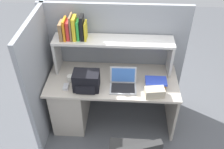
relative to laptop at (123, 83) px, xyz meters
The scene contains 12 objects.
ground_plane 0.80m from the laptop, 138.26° to the left, with size 8.00×8.00×0.00m, color #595B60.
desk 0.66m from the laptop, 167.08° to the left, with size 1.60×0.70×0.73m.
cubicle_partition_rear 0.52m from the laptop, 105.08° to the left, with size 1.84×0.05×1.55m, color gray.
cubicle_partition_left 0.99m from the laptop, behind, with size 0.05×1.06×1.55m, color gray.
overhead_hutch 0.46m from the laptop, 112.82° to the left, with size 1.44×0.28×0.45m.
reference_books_on_shelf 0.86m from the laptop, 152.22° to the left, with size 0.31×0.18×0.30m.
laptop is the anchor object (origin of this frame).
backpack 0.43m from the laptop, behind, with size 0.30×0.23×0.23m.
computer_mouse 0.67m from the laptop, behind, with size 0.06×0.10×0.03m, color silver.
paper_cup 0.64m from the laptop, behind, with size 0.08×0.08×0.08m, color white.
tissue_box 0.38m from the laptop, 20.52° to the right, with size 0.22×0.12×0.10m, color #BFB299.
desk_book_stack 0.39m from the laptop, ahead, with size 0.25×0.18×0.08m.
Camera 1 is at (0.13, -2.37, 2.69)m, focal length 40.27 mm.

